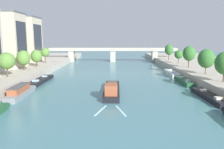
{
  "coord_description": "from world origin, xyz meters",
  "views": [
    {
      "loc": [
        0.52,
        -16.18,
        12.92
      ],
      "look_at": [
        0.0,
        44.37,
        2.8
      ],
      "focal_mm": 35.07,
      "sensor_mm": 36.0,
      "label": 1
    }
  ],
  "objects_px": {
    "tree_left_distant": "(7,61)",
    "tree_left_third": "(36,56)",
    "moored_boat_right_end": "(172,73)",
    "moored_boat_right_upstream": "(184,81)",
    "barge_midriver": "(112,89)",
    "moored_boat_left_far": "(20,92)",
    "tree_right_past_mid": "(179,55)",
    "moored_boat_right_midway": "(209,96)",
    "moored_boat_left_second": "(41,80)",
    "bridge_far": "(113,53)",
    "tree_right_second": "(189,53)",
    "tree_left_second": "(23,58)",
    "tree_right_distant": "(169,50)",
    "tree_left_far": "(45,52)",
    "tree_right_end_of_row": "(206,59)"
  },
  "relations": [
    {
      "from": "tree_left_second",
      "to": "tree_left_third",
      "type": "distance_m",
      "value": 9.17
    },
    {
      "from": "tree_right_distant",
      "to": "tree_right_past_mid",
      "type": "bearing_deg",
      "value": -88.73
    },
    {
      "from": "moored_boat_left_far",
      "to": "tree_right_past_mid",
      "type": "height_order",
      "value": "tree_right_past_mid"
    },
    {
      "from": "tree_left_distant",
      "to": "tree_right_past_mid",
      "type": "xyz_separation_m",
      "value": [
        55.64,
        32.06,
        -0.63
      ]
    },
    {
      "from": "moored_boat_right_end",
      "to": "tree_right_second",
      "type": "xyz_separation_m",
      "value": [
        6.21,
        1.38,
        6.83
      ]
    },
    {
      "from": "tree_right_second",
      "to": "bridge_far",
      "type": "xyz_separation_m",
      "value": [
        -27.18,
        42.13,
        -2.59
      ]
    },
    {
      "from": "moored_boat_right_end",
      "to": "moored_boat_right_upstream",
      "type": "bearing_deg",
      "value": -91.38
    },
    {
      "from": "tree_left_second",
      "to": "tree_right_second",
      "type": "bearing_deg",
      "value": 6.69
    },
    {
      "from": "tree_left_distant",
      "to": "tree_right_second",
      "type": "xyz_separation_m",
      "value": [
        55.56,
        19.41,
        0.67
      ]
    },
    {
      "from": "moored_boat_left_second",
      "to": "tree_left_distant",
      "type": "relative_size",
      "value": 2.38
    },
    {
      "from": "tree_left_far",
      "to": "tree_right_past_mid",
      "type": "bearing_deg",
      "value": -1.06
    },
    {
      "from": "barge_midriver",
      "to": "moored_boat_left_far",
      "type": "xyz_separation_m",
      "value": [
        -20.45,
        -2.71,
        0.12
      ]
    },
    {
      "from": "moored_boat_right_end",
      "to": "bridge_far",
      "type": "height_order",
      "value": "bridge_far"
    },
    {
      "from": "moored_boat_right_midway",
      "to": "tree_left_third",
      "type": "height_order",
      "value": "tree_left_third"
    },
    {
      "from": "tree_right_end_of_row",
      "to": "moored_boat_left_second",
      "type": "bearing_deg",
      "value": 179.34
    },
    {
      "from": "tree_left_distant",
      "to": "tree_right_past_mid",
      "type": "distance_m",
      "value": 64.22
    },
    {
      "from": "tree_left_distant",
      "to": "tree_left_third",
      "type": "distance_m",
      "value": 21.93
    },
    {
      "from": "barge_midriver",
      "to": "moored_boat_right_upstream",
      "type": "distance_m",
      "value": 23.76
    },
    {
      "from": "moored_boat_left_far",
      "to": "moored_boat_left_second",
      "type": "bearing_deg",
      "value": 92.55
    },
    {
      "from": "barge_midriver",
      "to": "tree_right_distant",
      "type": "bearing_deg",
      "value": 64.02
    },
    {
      "from": "tree_right_second",
      "to": "tree_right_distant",
      "type": "relative_size",
      "value": 1.02
    },
    {
      "from": "tree_left_second",
      "to": "tree_left_third",
      "type": "bearing_deg",
      "value": 83.46
    },
    {
      "from": "tree_left_distant",
      "to": "tree_right_second",
      "type": "relative_size",
      "value": 0.86
    },
    {
      "from": "tree_right_second",
      "to": "bridge_far",
      "type": "height_order",
      "value": "tree_right_second"
    },
    {
      "from": "moored_boat_right_end",
      "to": "tree_right_end_of_row",
      "type": "xyz_separation_m",
      "value": [
        6.26,
        -13.16,
        6.36
      ]
    },
    {
      "from": "moored_boat_right_end",
      "to": "tree_right_past_mid",
      "type": "distance_m",
      "value": 16.34
    },
    {
      "from": "moored_boat_left_second",
      "to": "tree_left_far",
      "type": "distance_m",
      "value": 29.3
    },
    {
      "from": "moored_boat_right_midway",
      "to": "tree_left_third",
      "type": "distance_m",
      "value": 60.26
    },
    {
      "from": "moored_boat_right_end",
      "to": "tree_left_third",
      "type": "bearing_deg",
      "value": 175.46
    },
    {
      "from": "moored_boat_left_far",
      "to": "tree_right_distant",
      "type": "xyz_separation_m",
      "value": [
        47.33,
        57.87,
        6.34
      ]
    },
    {
      "from": "moored_boat_left_far",
      "to": "moored_boat_right_upstream",
      "type": "distance_m",
      "value": 43.54
    },
    {
      "from": "tree_right_past_mid",
      "to": "tree_right_distant",
      "type": "distance_m",
      "value": 14.9
    },
    {
      "from": "tree_right_distant",
      "to": "bridge_far",
      "type": "xyz_separation_m",
      "value": [
        -26.93,
        14.64,
        -2.5
      ]
    },
    {
      "from": "moored_boat_right_end",
      "to": "tree_left_far",
      "type": "distance_m",
      "value": 51.88
    },
    {
      "from": "moored_boat_right_upstream",
      "to": "tree_right_end_of_row",
      "type": "xyz_separation_m",
      "value": [
        6.6,
        1.27,
        6.42
      ]
    },
    {
      "from": "moored_boat_left_second",
      "to": "tree_right_past_mid",
      "type": "height_order",
      "value": "tree_right_past_mid"
    },
    {
      "from": "moored_boat_right_end",
      "to": "tree_left_distant",
      "type": "xyz_separation_m",
      "value": [
        -49.36,
        -18.03,
        6.16
      ]
    },
    {
      "from": "tree_left_third",
      "to": "tree_right_past_mid",
      "type": "distance_m",
      "value": 56.23
    },
    {
      "from": "moored_boat_right_end",
      "to": "tree_right_distant",
      "type": "height_order",
      "value": "tree_right_distant"
    },
    {
      "from": "tree_right_end_of_row",
      "to": "moored_boat_left_far",
      "type": "bearing_deg",
      "value": -161.61
    },
    {
      "from": "moored_boat_right_upstream",
      "to": "tree_right_distant",
      "type": "xyz_separation_m",
      "value": [
        6.3,
        43.3,
        6.8
      ]
    },
    {
      "from": "tree_right_past_mid",
      "to": "tree_left_third",
      "type": "bearing_deg",
      "value": -169.61
    },
    {
      "from": "moored_boat_right_upstream",
      "to": "bridge_far",
      "type": "height_order",
      "value": "bridge_far"
    },
    {
      "from": "barge_midriver",
      "to": "moored_boat_right_end",
      "type": "distance_m",
      "value": 33.61
    },
    {
      "from": "moored_boat_right_upstream",
      "to": "tree_right_end_of_row",
      "type": "bearing_deg",
      "value": 10.84
    },
    {
      "from": "tree_left_third",
      "to": "bridge_far",
      "type": "relative_size",
      "value": 0.09
    },
    {
      "from": "moored_boat_left_second",
      "to": "barge_midriver",
      "type": "bearing_deg",
      "value": -32.87
    },
    {
      "from": "tree_left_second",
      "to": "bridge_far",
      "type": "distance_m",
      "value": 56.78
    },
    {
      "from": "tree_left_second",
      "to": "bridge_far",
      "type": "bearing_deg",
      "value": 59.16
    },
    {
      "from": "tree_left_second",
      "to": "tree_left_distant",
      "type": "bearing_deg",
      "value": -86.8
    }
  ]
}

